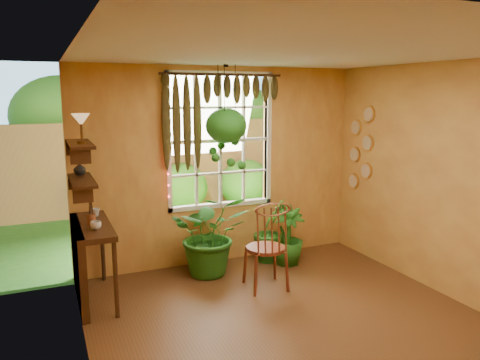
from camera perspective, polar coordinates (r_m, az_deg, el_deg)
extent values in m
plane|color=#5D311A|center=(4.92, 7.63, -17.95)|extent=(4.50, 4.50, 0.00)
plane|color=silver|center=(4.34, 8.53, 15.19)|extent=(4.50, 4.50, 0.00)
plane|color=gold|center=(6.44, -2.32, 1.68)|extent=(4.00, 0.00, 4.00)
plane|color=gold|center=(3.84, -18.59, -4.96)|extent=(0.00, 4.50, 4.50)
plane|color=gold|center=(5.72, 25.49, -0.46)|extent=(0.00, 4.50, 4.50)
cube|color=white|center=(6.42, -2.44, 4.81)|extent=(1.52, 0.10, 1.86)
cube|color=white|center=(6.45, -2.54, 4.83)|extent=(1.38, 0.01, 1.78)
cylinder|color=#3C2110|center=(6.29, -2.14, 12.72)|extent=(1.70, 0.04, 0.04)
cube|color=#3C2110|center=(5.52, -17.62, -5.42)|extent=(0.40, 1.20, 0.06)
cube|color=#3C2110|center=(5.63, -19.02, -9.66)|extent=(0.08, 1.18, 0.90)
cylinder|color=#3C2110|center=(5.15, -14.91, -11.58)|extent=(0.05, 0.05, 0.86)
cylinder|color=#3C2110|center=(6.18, -16.42, -7.90)|extent=(0.05, 0.05, 0.86)
cube|color=#3C2110|center=(5.39, -18.72, -0.05)|extent=(0.25, 0.90, 0.04)
cube|color=#3C2110|center=(5.34, -18.97, 4.17)|extent=(0.25, 0.90, 0.04)
cube|color=#1D5017|center=(11.42, -11.22, -1.60)|extent=(14.00, 10.00, 0.04)
cube|color=#9A7749|center=(9.53, -9.16, 1.71)|extent=(12.00, 0.10, 1.80)
plane|color=#86BAE0|center=(12.97, -13.14, 6.76)|extent=(12.00, 0.00, 12.00)
cylinder|color=brown|center=(5.71, 3.16, -8.33)|extent=(0.52, 0.52, 0.04)
torus|color=brown|center=(5.37, 3.98, -3.56)|extent=(0.45, 0.08, 0.45)
imported|color=#1D5115|center=(6.11, -3.59, -6.56)|extent=(1.18, 1.09, 1.09)
imported|color=#1D5115|center=(6.62, 3.71, -6.07)|extent=(0.61, 0.55, 0.90)
imported|color=#1D5115|center=(6.53, 5.81, -6.74)|extent=(0.49, 0.49, 0.81)
ellipsoid|color=black|center=(6.08, -1.70, 5.89)|extent=(0.32, 0.32, 0.19)
ellipsoid|color=#1D5115|center=(6.08, -1.71, 6.63)|extent=(0.53, 0.53, 0.45)
imported|color=silver|center=(5.26, -17.17, -5.31)|extent=(0.14, 0.14, 0.09)
imported|color=beige|center=(5.82, -17.20, -3.78)|extent=(0.11, 0.11, 0.09)
cylinder|color=brown|center=(5.48, -17.65, -4.58)|extent=(0.09, 0.09, 0.11)
imported|color=#B2AD99|center=(5.67, -18.96, 1.34)|extent=(0.16, 0.16, 0.14)
cylinder|color=#543418|center=(5.17, -18.68, 4.37)|extent=(0.10, 0.10, 0.03)
cylinder|color=#543418|center=(5.16, -18.75, 5.47)|extent=(0.03, 0.03, 0.19)
cone|color=slate|center=(5.15, -18.84, 6.98)|extent=(0.19, 0.19, 0.13)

